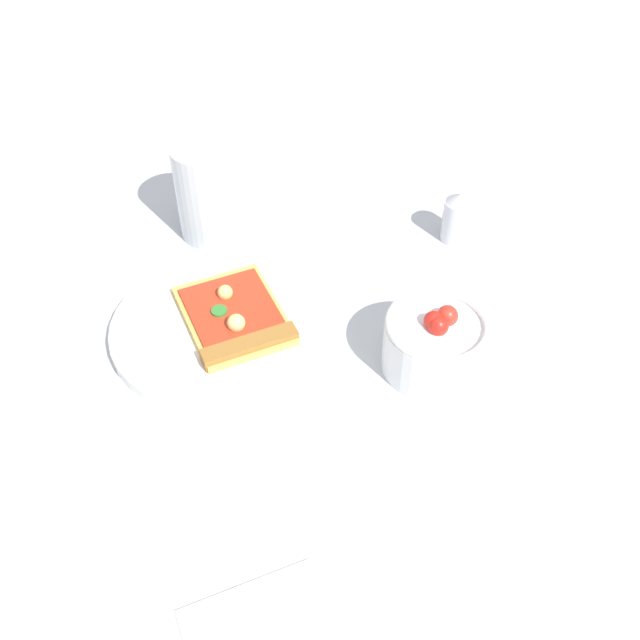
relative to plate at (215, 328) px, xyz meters
name	(u,v)px	position (x,y,z in m)	size (l,w,h in m)	color
ground_plane	(242,365)	(0.00, 0.06, -0.01)	(2.40, 2.40, 0.00)	silver
plate	(215,328)	(0.00, 0.00, 0.00)	(0.22, 0.22, 0.01)	white
pizza_slice_main	(236,320)	(-0.02, 0.01, 0.01)	(0.12, 0.15, 0.03)	#E5B256
salad_bowl	(435,343)	(-0.16, 0.17, 0.03)	(0.10, 0.10, 0.07)	white
soda_glass	(210,193)	(-0.08, -0.16, 0.05)	(0.08, 0.08, 0.12)	silver
pepper_shaker	(457,217)	(-0.32, 0.02, 0.03)	(0.04, 0.04, 0.07)	silver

